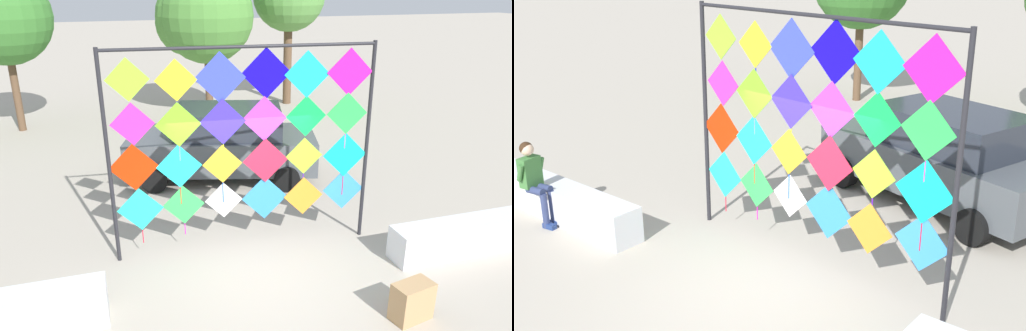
# 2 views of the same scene
# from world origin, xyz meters

# --- Properties ---
(ground) EXTENTS (120.00, 120.00, 0.00)m
(ground) POSITION_xyz_m (0.00, 0.00, 0.00)
(ground) COLOR #ADA393
(plaza_ledge_right) EXTENTS (4.59, 0.57, 0.62)m
(plaza_ledge_right) POSITION_xyz_m (4.73, -0.23, 0.31)
(plaza_ledge_right) COLOR silver
(plaza_ledge_right) RESTS_ON ground
(kite_display_rack) EXTENTS (4.66, 0.51, 3.76)m
(kite_display_rack) POSITION_xyz_m (0.10, 1.12, 2.22)
(kite_display_rack) COLOR #232328
(kite_display_rack) RESTS_ON ground
(parked_car) EXTENTS (4.98, 3.18, 1.79)m
(parked_car) POSITION_xyz_m (0.56, 4.71, 0.91)
(parked_car) COLOR #4C5156
(parked_car) RESTS_ON ground
(cardboard_box_large) EXTENTS (0.65, 0.44, 0.60)m
(cardboard_box_large) POSITION_xyz_m (1.84, -1.61, 0.30)
(cardboard_box_large) COLOR tan
(cardboard_box_large) RESTS_ON ground
(tree_far_right) EXTENTS (3.02, 3.07, 5.14)m
(tree_far_right) POSITION_xyz_m (-5.04, 10.82, 3.56)
(tree_far_right) COLOR brown
(tree_far_right) RESTS_ON ground
(tree_broadleaf) EXTENTS (3.40, 3.32, 5.23)m
(tree_broadleaf) POSITION_xyz_m (1.27, 10.84, 3.59)
(tree_broadleaf) COLOR brown
(tree_broadleaf) RESTS_ON ground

